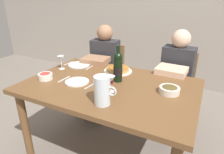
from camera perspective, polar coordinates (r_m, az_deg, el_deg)
ground_plane at (r=2.17m, az=-0.60°, el=-20.66°), size 8.00×8.00×0.00m
back_wall at (r=3.54m, az=15.93°, el=20.39°), size 8.00×0.10×2.80m
dining_table at (r=1.78m, az=-0.69°, el=-4.78°), size 1.50×1.00×0.76m
wine_bottle at (r=1.75m, az=1.73°, el=2.98°), size 0.08×0.08×0.33m
water_pitcher at (r=1.39m, az=-2.83°, el=-4.39°), size 0.17×0.12×0.21m
baked_tart at (r=2.02m, az=1.73°, el=2.33°), size 0.29×0.29×0.06m
salad_bowl at (r=1.93m, az=-18.79°, el=0.34°), size 0.13×0.13×0.07m
olive_bowl at (r=1.64m, az=16.37°, el=-3.50°), size 0.16×0.16×0.06m
wine_glass_left_diner at (r=1.56m, az=-0.47°, el=-1.03°), size 0.07×0.07×0.14m
wine_glass_right_diner at (r=2.13m, az=-14.63°, el=4.98°), size 0.07×0.07×0.14m
dinner_plate_left_setting at (r=1.80m, az=-10.11°, el=-1.37°), size 0.22×0.22×0.01m
dinner_plate_right_setting at (r=2.24m, az=-9.54°, el=3.50°), size 0.24×0.24×0.01m
fork_left_setting at (r=1.89m, az=-13.77°, el=-0.62°), size 0.02×0.16×0.00m
knife_left_setting at (r=1.72m, az=-6.07°, el=-2.41°), size 0.03×0.18×0.00m
knife_right_setting at (r=2.16m, az=-6.30°, el=2.85°), size 0.02×0.18×0.00m
spoon_right_setting at (r=2.33m, az=-12.54°, el=3.93°), size 0.02×0.16×0.00m
chair_left at (r=2.74m, az=-0.82°, el=1.42°), size 0.43×0.43×0.87m
diner_left at (r=2.50m, az=-2.99°, el=2.18°), size 0.36×0.53×1.16m
chair_right at (r=2.53m, az=18.37°, el=-1.63°), size 0.42×0.42×0.87m
diner_right at (r=2.27m, az=17.46°, el=-1.02°), size 0.35×0.52×1.16m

